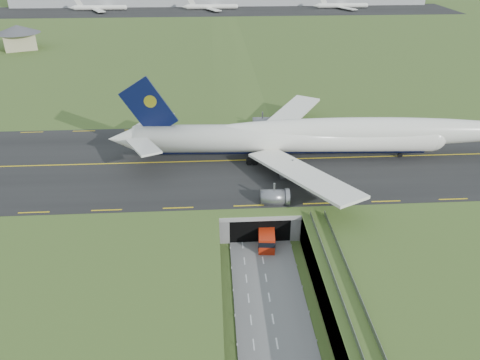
{
  "coord_description": "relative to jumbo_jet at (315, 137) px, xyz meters",
  "views": [
    {
      "loc": [
        -8.57,
        -67.6,
        54.67
      ],
      "look_at": [
        -3.22,
        20.0,
        7.75
      ],
      "focal_mm": 35.0,
      "sensor_mm": 36.0,
      "label": 1
    }
  ],
  "objects": [
    {
      "name": "shuttle_tram",
      "position": [
        -14.24,
        -25.73,
        -9.8
      ],
      "size": [
        3.89,
        8.62,
        3.4
      ],
      "rotation": [
        0.0,
        0.0,
        -0.09
      ],
      "color": "#B0220B",
      "rests_on": "ground"
    },
    {
      "name": "taxiway",
      "position": [
        -15.45,
        -0.34,
        -5.56
      ],
      "size": [
        800.0,
        44.0,
        0.18
      ],
      "primitive_type": "cube",
      "color": "black",
      "rests_on": "airfield_deck"
    },
    {
      "name": "service_building",
      "position": [
        -112.25,
        125.3,
        0.75
      ],
      "size": [
        25.87,
        25.87,
        10.8
      ],
      "rotation": [
        0.0,
        0.0,
        0.39
      ],
      "color": "tan",
      "rests_on": "ground"
    },
    {
      "name": "tunnel_portal",
      "position": [
        -15.45,
        -16.63,
        -8.32
      ],
      "size": [
        17.0,
        22.3,
        6.0
      ],
      "color": "gray",
      "rests_on": "ground"
    },
    {
      "name": "trench_road",
      "position": [
        -15.45,
        -40.84,
        -11.55
      ],
      "size": [
        12.0,
        75.0,
        0.2
      ],
      "primitive_type": "cube",
      "color": "slate",
      "rests_on": "ground"
    },
    {
      "name": "guideway",
      "position": [
        -4.45,
        -52.45,
        -6.33
      ],
      "size": [
        3.0,
        53.0,
        7.05
      ],
      "color": "#A8A8A3",
      "rests_on": "ground"
    },
    {
      "name": "airfield_deck",
      "position": [
        -15.45,
        -33.34,
        -8.65
      ],
      "size": [
        800.0,
        800.0,
        6.0
      ],
      "primitive_type": "cube",
      "color": "gray",
      "rests_on": "ground"
    },
    {
      "name": "jumbo_jet",
      "position": [
        0.0,
        0.0,
        0.0
      ],
      "size": [
        100.07,
        63.33,
        20.97
      ],
      "rotation": [
        0.0,
        0.0,
        -0.05
      ],
      "color": "white",
      "rests_on": "ground"
    },
    {
      "name": "ground",
      "position": [
        -15.45,
        -33.34,
        -11.65
      ],
      "size": [
        900.0,
        900.0,
        0.0
      ],
      "primitive_type": "plane",
      "color": "#394E1F",
      "rests_on": "ground"
    }
  ]
}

